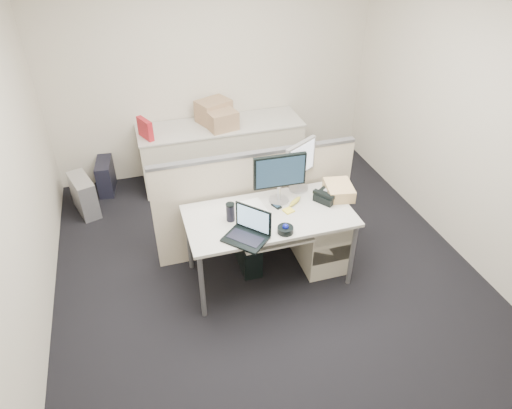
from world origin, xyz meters
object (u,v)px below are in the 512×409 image
object	(u,v)px
desk	(269,220)
desk_phone	(328,196)
monitor_main	(279,179)
laptop	(245,228)

from	to	relation	value
desk	desk_phone	world-z (taller)	desk_phone
desk_phone	monitor_main	bearing A→B (deg)	132.86
desk	laptop	bearing A→B (deg)	-136.97
laptop	desk_phone	xyz separation A→B (m)	(0.90, 0.36, -0.09)
desk	desk_phone	size ratio (longest dim) A/B	6.48
laptop	desk_phone	distance (m)	0.97
monitor_main	laptop	distance (m)	0.65
monitor_main	laptop	bearing A→B (deg)	-132.31
desk	monitor_main	xyz separation A→B (m)	(0.15, 0.18, 0.31)
desk	laptop	world-z (taller)	laptop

